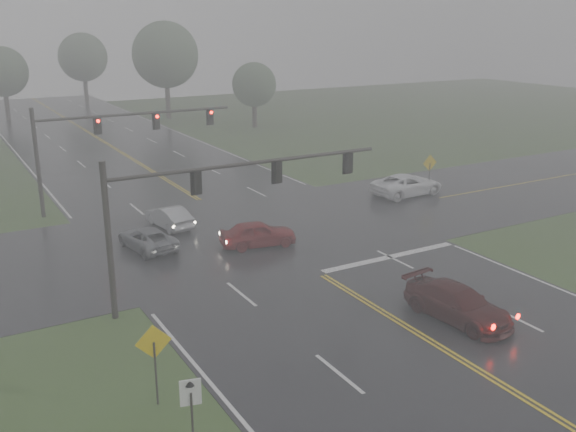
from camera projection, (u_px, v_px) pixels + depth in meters
ground at (565, 424)px, 20.14m from camera, size 180.00×180.00×0.00m
main_road at (266, 241)px, 36.71m from camera, size 18.00×160.00×0.02m
cross_street at (251, 232)px, 38.37m from camera, size 120.00×14.00×0.02m
stop_bar at (390, 257)px, 34.21m from camera, size 8.50×0.50×0.01m
sedan_maroon at (456, 319)px, 27.14m from camera, size 2.56×5.17×1.44m
sedan_red at (258, 246)px, 35.91m from camera, size 4.47×2.46×1.44m
sedan_silver at (170, 227)px, 39.13m from camera, size 1.93×4.10×1.30m
car_grey at (148, 249)px, 35.45m from camera, size 2.62×4.55×1.19m
pickup_white at (407, 195)px, 46.35m from camera, size 5.56×2.74×1.52m
signal_gantry_near at (202, 196)px, 27.90m from camera, size 13.39×0.30×6.81m
signal_gantry_far at (102, 135)px, 41.76m from camera, size 13.29×0.35×6.98m
sign_diamond_west at (154, 351)px, 20.63m from camera, size 1.19×0.15×2.87m
sign_arrow_white at (191, 406)px, 17.79m from camera, size 0.60×0.19×2.72m
sign_diamond_east at (430, 168)px, 46.14m from camera, size 1.20×0.12×2.88m
tree_ne_a at (165, 55)px, 79.64m from camera, size 8.20×8.20×12.05m
tree_n_mid at (3, 72)px, 79.26m from camera, size 6.16×6.16×9.05m
tree_e_near at (254, 85)px, 74.01m from camera, size 5.10×5.10×7.49m
tree_n_far at (83, 57)px, 94.09m from camera, size 7.06×7.06×10.37m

